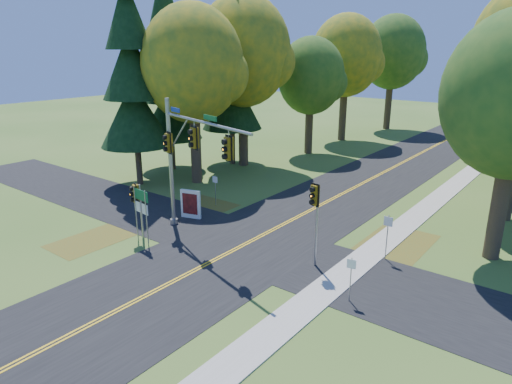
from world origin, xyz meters
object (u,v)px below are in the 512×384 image
Objects in this scene: info_kiosk at (191,204)px; east_signal_pole at (315,204)px; traffic_mast at (186,152)px; route_sign_cluster at (141,205)px.

east_signal_pole is at bearing -22.81° from info_kiosk.
traffic_mast is 3.93m from route_sign_cluster.
east_signal_pole is 9.93m from route_sign_cluster.
traffic_mast reaches higher than route_sign_cluster.
east_signal_pole reaches higher than route_sign_cluster.
route_sign_cluster is 1.71× the size of info_kiosk.
info_kiosk is at bearing -177.07° from east_signal_pole.
traffic_mast reaches higher than east_signal_pole.
traffic_mast is 4.40× the size of info_kiosk.
east_signal_pole is 10.32m from info_kiosk.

